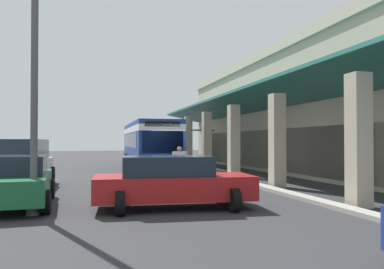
# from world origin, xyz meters

# --- Properties ---
(ground) EXTENTS (120.00, 120.00, 0.00)m
(ground) POSITION_xyz_m (0.00, 8.00, 0.00)
(ground) COLOR #2D2D30
(curb_strip) EXTENTS (36.17, 0.50, 0.12)m
(curb_strip) POSITION_xyz_m (-1.27, 2.37, 0.06)
(curb_strip) COLOR #9E998E
(curb_strip) RESTS_ON ground
(plaza_building) EXTENTS (30.44, 15.44, 7.61)m
(plaza_building) POSITION_xyz_m (-1.27, 11.99, 3.81)
(plaza_building) COLOR #B2A88E
(plaza_building) RESTS_ON ground
(transit_bus) EXTENTS (11.25, 2.95, 3.34)m
(transit_bus) POSITION_xyz_m (-5.13, -0.55, 1.85)
(transit_bus) COLOR navy
(transit_bus) RESTS_ON ground
(parked_suv_white) EXTENTS (4.84, 2.28, 1.97)m
(parked_suv_white) POSITION_xyz_m (4.10, -7.06, 1.02)
(parked_suv_white) COLOR silver
(parked_suv_white) RESTS_ON ground
(parked_sedan_red) EXTENTS (2.64, 4.51, 1.47)m
(parked_sedan_red) POSITION_xyz_m (10.13, -2.13, 0.75)
(parked_sedan_red) COLOR maroon
(parked_sedan_red) RESTS_ON ground
(parked_sedan_green) EXTENTS (4.49, 2.19, 1.47)m
(parked_sedan_green) POSITION_xyz_m (8.70, -6.44, 0.75)
(parked_sedan_green) COLOR #195933
(parked_sedan_green) RESTS_ON ground
(pedestrian) EXTENTS (0.46, 0.65, 1.66)m
(pedestrian) POSITION_xyz_m (3.90, -0.49, 0.93)
(pedestrian) COLOR #38383D
(pedestrian) RESTS_ON ground
(potted_palm) EXTENTS (1.90, 2.01, 2.84)m
(potted_palm) POSITION_xyz_m (-5.83, 3.44, 0.78)
(potted_palm) COLOR gray
(potted_palm) RESTS_ON ground
(lot_light_pole) EXTENTS (0.60, 0.60, 7.44)m
(lot_light_pole) POSITION_xyz_m (10.17, -5.76, 3.99)
(lot_light_pole) COLOR #59595B
(lot_light_pole) RESTS_ON ground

